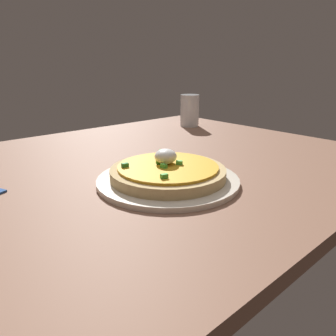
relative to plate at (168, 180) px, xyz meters
The scene contains 4 objects.
dining_table 14.79cm from the plate, 99.18° to the left, with size 128.10×89.93×2.76cm, color #845B47.
plate is the anchor object (origin of this frame).
pizza 1.86cm from the plate, 72.86° to the left, with size 22.80×22.80×5.53cm.
cup_near 60.17cm from the plate, 40.62° to the left, with size 6.89×6.89×11.54cm.
Camera 1 is at (-37.59, -59.30, 25.59)cm, focal length 34.39 mm.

